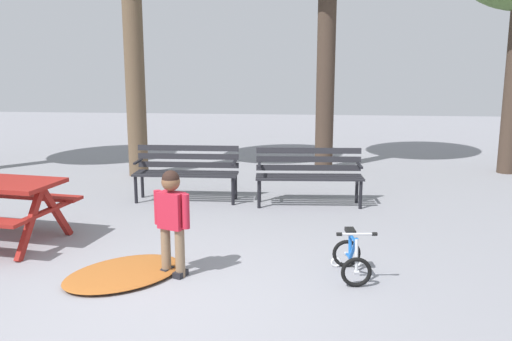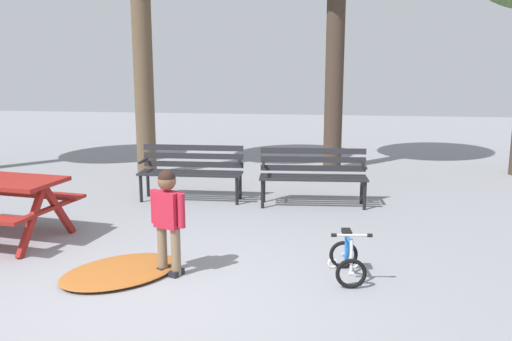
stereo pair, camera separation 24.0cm
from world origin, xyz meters
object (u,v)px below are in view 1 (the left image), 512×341
at_px(park_bench_far_left, 187,168).
at_px(child_standing, 172,214).
at_px(kids_bicycle, 351,257).
at_px(park_bench_left, 309,171).

height_order(park_bench_far_left, child_standing, child_standing).
bearing_deg(child_standing, kids_bicycle, 4.85).
height_order(park_bench_far_left, kids_bicycle, park_bench_far_left).
bearing_deg(park_bench_far_left, child_standing, -79.82).
distance_m(park_bench_far_left, park_bench_left, 1.90).
bearing_deg(kids_bicycle, park_bench_far_left, 129.02).
relative_size(park_bench_far_left, child_standing, 1.48).
bearing_deg(park_bench_left, child_standing, -114.35).
relative_size(park_bench_left, child_standing, 1.49).
xyz_separation_m(park_bench_left, kids_bicycle, (0.45, -2.83, -0.31)).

